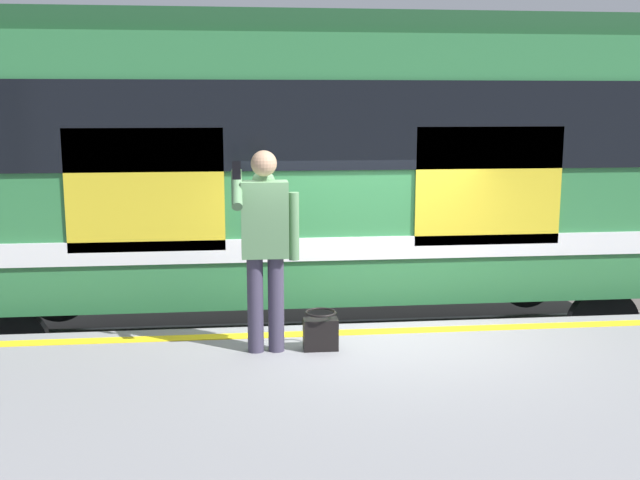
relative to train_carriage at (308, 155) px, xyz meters
name	(u,v)px	position (x,y,z in m)	size (l,w,h in m)	color
ground_plane	(368,411)	(-0.42, 1.95, -2.46)	(26.02, 26.02, 0.00)	#4C4742
platform	(413,456)	(-0.42, 3.89, -1.99)	(17.35, 3.87, 0.93)	gray
safety_line	(375,332)	(-0.42, 2.25, -1.53)	(17.00, 0.16, 0.01)	yellow
track_rail_near	(350,362)	(-0.42, 0.71, -2.38)	(22.55, 0.08, 0.16)	slate
track_rail_far	(334,327)	(-0.42, -0.72, -2.38)	(22.55, 0.08, 0.16)	slate
train_carriage	(308,155)	(0.00, 0.00, 0.00)	(10.07, 2.91, 3.84)	#2D723F
passenger	(265,235)	(0.62, 2.69, -0.49)	(0.57, 0.55, 1.76)	#383347
handbag	(321,332)	(0.15, 2.71, -1.37)	(0.30, 0.28, 0.35)	black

